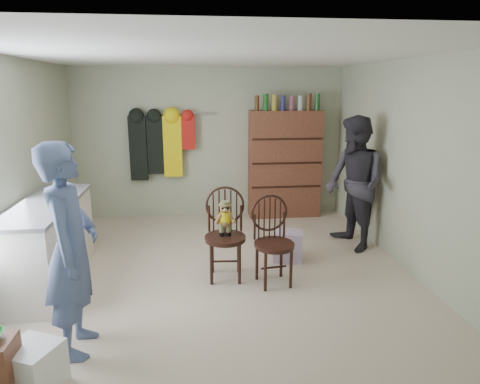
{
  "coord_description": "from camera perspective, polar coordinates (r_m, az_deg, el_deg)",
  "views": [
    {
      "loc": [
        -0.31,
        -4.72,
        2.16
      ],
      "look_at": [
        0.25,
        0.2,
        0.95
      ],
      "focal_mm": 32.0,
      "sensor_mm": 36.0,
      "label": 1
    }
  ],
  "objects": [
    {
      "name": "ground_plane",
      "position": [
        5.2,
        -2.53,
        -10.82
      ],
      "size": [
        5.0,
        5.0,
        0.0
      ],
      "primitive_type": "plane",
      "color": "beige",
      "rests_on": "ground"
    },
    {
      "name": "room_walls",
      "position": [
        5.3,
        -3.12,
        7.39
      ],
      "size": [
        5.0,
        5.0,
        5.0
      ],
      "color": "#B2B799",
      "rests_on": "ground"
    },
    {
      "name": "counter",
      "position": [
        5.28,
        -24.35,
        -6.21
      ],
      "size": [
        0.64,
        1.86,
        0.94
      ],
      "color": "silver",
      "rests_on": "ground"
    },
    {
      "name": "plastic_tub",
      "position": [
        3.7,
        -25.9,
        -20.27
      ],
      "size": [
        0.47,
        0.46,
        0.34
      ],
      "primitive_type": "cube",
      "rotation": [
        0.0,
        0.0,
        -0.43
      ],
      "color": "white",
      "rests_on": "ground"
    },
    {
      "name": "chair_front",
      "position": [
        4.92,
        -2.0,
        -4.72
      ],
      "size": [
        0.5,
        0.5,
        1.06
      ],
      "rotation": [
        0.0,
        0.0,
        -0.08
      ],
      "color": "#351912",
      "rests_on": "ground"
    },
    {
      "name": "chair_far",
      "position": [
        4.82,
        4.35,
        -6.01
      ],
      "size": [
        0.51,
        0.51,
        1.0
      ],
      "rotation": [
        0.0,
        0.0,
        0.15
      ],
      "color": "#351912",
      "rests_on": "ground"
    },
    {
      "name": "striped_bag",
      "position": [
        5.53,
        6.45,
        -7.19
      ],
      "size": [
        0.43,
        0.37,
        0.39
      ],
      "primitive_type": "cube",
      "rotation": [
        0.0,
        0.0,
        -0.25
      ],
      "color": "pink",
      "rests_on": "ground"
    },
    {
      "name": "person_left",
      "position": [
        3.74,
        -21.61,
        -7.21
      ],
      "size": [
        0.44,
        0.66,
        1.77
      ],
      "primitive_type": "imported",
      "rotation": [
        0.0,
        0.0,
        1.6
      ],
      "color": "#4D5D8D",
      "rests_on": "ground"
    },
    {
      "name": "person_right",
      "position": [
        5.96,
        15.01,
        1.1
      ],
      "size": [
        0.85,
        1.0,
        1.81
      ],
      "primitive_type": "imported",
      "rotation": [
        0.0,
        0.0,
        -1.38
      ],
      "color": "#2D2B33",
      "rests_on": "ground"
    },
    {
      "name": "dresser",
      "position": [
        7.3,
        5.96,
        3.84
      ],
      "size": [
        1.2,
        0.39,
        2.07
      ],
      "color": "brown",
      "rests_on": "ground"
    },
    {
      "name": "coat_rack",
      "position": [
        7.18,
        -10.63,
        6.21
      ],
      "size": [
        1.42,
        0.12,
        1.09
      ],
      "color": "#99999E",
      "rests_on": "ground"
    }
  ]
}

